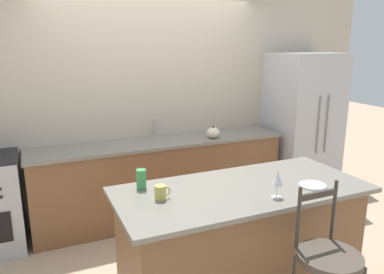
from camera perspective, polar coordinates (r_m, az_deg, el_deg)
The scene contains 12 objects.
ground_plane at distance 4.30m, azimuth -3.04°, elevation -13.70°, with size 18.00×18.00×0.00m, color tan.
wall_back at distance 4.45m, azimuth -6.23°, elevation 5.62°, with size 6.00×0.07×2.70m.
back_counter at distance 4.40m, azimuth -4.75°, elevation -6.33°, with size 2.89×0.62×0.93m.
sink_faucet at distance 4.40m, azimuth -5.70°, elevation 1.81°, with size 0.02×0.13×0.22m.
kitchen_island at distance 3.05m, azimuth 7.36°, elevation -15.96°, with size 1.90×0.85×0.96m.
refrigerator at distance 5.12m, azimuth 16.32°, elevation 1.61°, with size 0.81×0.77×1.89m.
bar_stool_near at distance 2.64m, azimuth 19.88°, elevation -18.83°, with size 0.40×0.40×1.15m.
dinner_plate at distance 2.97m, azimuth 17.90°, elevation -7.00°, with size 0.20×0.20×0.02m.
wine_glass at distance 2.66m, azimuth 12.89°, elevation -6.15°, with size 0.07×0.07×0.20m.
coffee_mug at distance 2.60m, azimuth -4.79°, elevation -8.42°, with size 0.11×0.08×0.10m.
tumbler_cup at distance 2.79m, azimuth -7.74°, elevation -6.40°, with size 0.07×0.07×0.15m.
pumpkin_decoration at distance 4.34m, azimuth 3.24°, elevation 0.65°, with size 0.16×0.16×0.15m.
Camera 1 is at (-1.33, -3.56, 2.01)m, focal length 35.00 mm.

